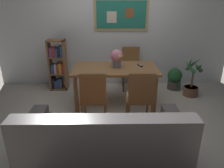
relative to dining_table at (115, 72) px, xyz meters
The scene contains 12 objects.
ground_plane 0.83m from the dining_table, 92.11° to the right, with size 12.00×12.00×0.00m, color beige.
wall_back_with_painting 1.30m from the dining_table, 90.88° to the left, with size 5.20×0.14×2.60m.
dining_table is the anchor object (origin of this frame).
dining_chair_far_right 0.90m from the dining_table, 65.53° to the left, with size 0.40×0.41×0.91m.
dining_chair_near_left 0.86m from the dining_table, 113.67° to the right, with size 0.40×0.41×0.91m.
dining_chair_near_right 0.86m from the dining_table, 65.82° to the right, with size 0.40×0.41×0.91m.
leather_couch 1.74m from the dining_table, 95.79° to the right, with size 1.80×0.84×0.84m.
bookshelf 1.45m from the dining_table, 147.64° to the left, with size 0.36×0.28×1.10m.
potted_ivy 1.57m from the dining_table, 28.04° to the left, with size 0.31×0.32×0.55m.
potted_palm 1.66m from the dining_table, 12.69° to the left, with size 0.42×0.43×0.80m.
flower_vase 0.28m from the dining_table, 35.40° to the left, with size 0.23×0.23×0.32m.
tv_remote 0.48m from the dining_table, 10.28° to the left, with size 0.09×0.16×0.02m.
Camera 1 is at (-0.09, -3.12, 1.85)m, focal length 33.96 mm.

